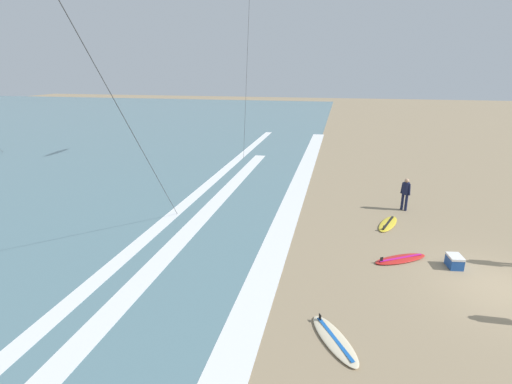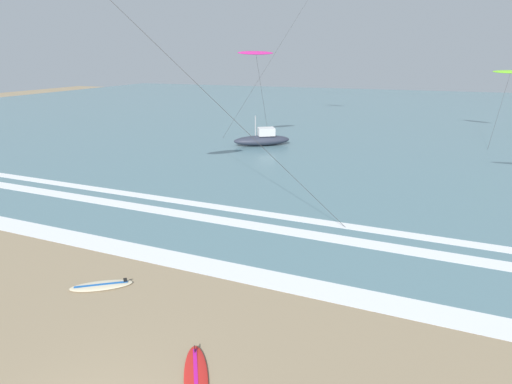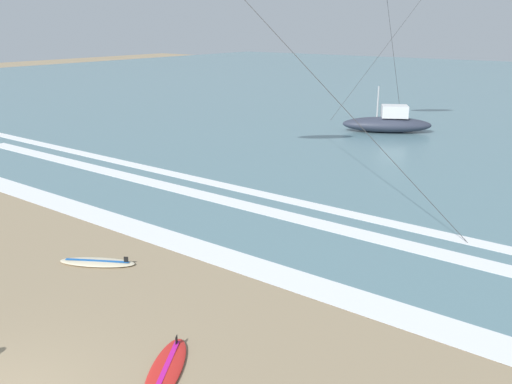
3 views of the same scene
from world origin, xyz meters
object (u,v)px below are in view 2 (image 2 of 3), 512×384
(surfboard_foreground_flat, at_px, (101,285))
(kite_magenta_low_near, at_px, (256,53))
(surfboard_right_spare, at_px, (196,378))
(kite_lime_high_left, at_px, (511,72))
(offshore_boat, at_px, (262,139))

(surfboard_foreground_flat, xyz_separation_m, kite_magenta_low_near, (-2.06, 21.95, 7.88))
(surfboard_right_spare, xyz_separation_m, surfboard_foreground_flat, (-4.97, 2.23, 0.00))
(surfboard_right_spare, distance_m, kite_lime_high_left, 41.24)
(surfboard_foreground_flat, bearing_deg, kite_magenta_low_near, 95.36)
(kite_magenta_low_near, bearing_deg, kite_lime_high_left, 31.17)
(surfboard_right_spare, relative_size, kite_magenta_low_near, 0.26)
(surfboard_right_spare, xyz_separation_m, kite_magenta_low_near, (-7.03, 24.18, 7.88))
(surfboard_right_spare, distance_m, surfboard_foreground_flat, 5.44)
(kite_lime_high_left, bearing_deg, surfboard_foreground_flat, -119.84)
(surfboard_foreground_flat, distance_m, kite_lime_high_left, 41.41)
(kite_magenta_low_near, height_order, kite_lime_high_left, kite_magenta_low_near)
(kite_magenta_low_near, bearing_deg, offshore_boat, 16.47)
(surfboard_right_spare, distance_m, kite_magenta_low_near, 26.38)
(kite_magenta_low_near, bearing_deg, surfboard_right_spare, -73.79)
(surfboard_foreground_flat, bearing_deg, kite_lime_high_left, 60.16)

